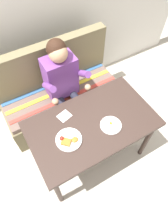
# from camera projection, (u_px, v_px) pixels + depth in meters

# --- Properties ---
(ground_plane) EXTENTS (8.00, 8.00, 0.00)m
(ground_plane) POSITION_uv_depth(u_px,v_px,m) (90.00, 154.00, 2.46)
(ground_plane) COLOR beige
(back_wall) EXTENTS (4.40, 0.10, 2.60)m
(back_wall) POSITION_uv_depth(u_px,v_px,m) (29.00, 1.00, 2.02)
(back_wall) COLOR beige
(back_wall) RESTS_ON ground
(table) EXTENTS (1.20, 0.70, 0.73)m
(table) POSITION_uv_depth(u_px,v_px,m) (92.00, 127.00, 1.93)
(table) COLOR #372923
(table) RESTS_ON ground
(couch) EXTENTS (1.44, 0.56, 1.00)m
(couch) POSITION_uv_depth(u_px,v_px,m) (60.00, 95.00, 2.57)
(couch) COLOR #706648
(couch) RESTS_ON ground
(person) EXTENTS (0.45, 0.61, 1.21)m
(person) POSITION_uv_depth(u_px,v_px,m) (64.00, 82.00, 2.14)
(person) COLOR #713C8A
(person) RESTS_ON ground
(plate_breakfast) EXTENTS (0.23, 0.23, 0.05)m
(plate_breakfast) POSITION_uv_depth(u_px,v_px,m) (68.00, 140.00, 1.75)
(plate_breakfast) COLOR white
(plate_breakfast) RESTS_ON table
(plate_eggs) EXTENTS (0.20, 0.20, 0.04)m
(plate_eggs) POSITION_uv_depth(u_px,v_px,m) (111.00, 125.00, 1.83)
(plate_eggs) COLOR white
(plate_eggs) RESTS_ON table
(napkin) EXTENTS (0.14, 0.13, 0.01)m
(napkin) POSITION_uv_depth(u_px,v_px,m) (64.00, 116.00, 1.90)
(napkin) COLOR silver
(napkin) RESTS_ON table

